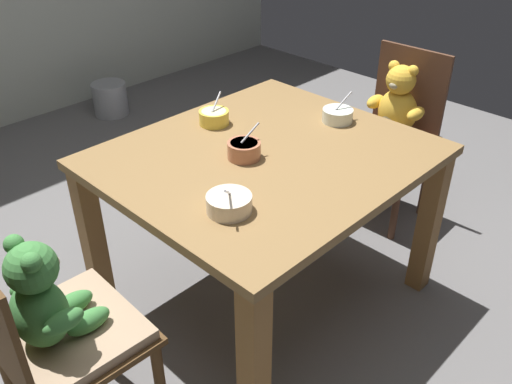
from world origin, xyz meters
name	(u,v)px	position (x,y,z in m)	size (l,w,h in m)	color
ground_plane	(264,296)	(0.00, 0.00, -0.02)	(5.20, 5.20, 0.04)	slate
dining_table	(265,178)	(0.00, 0.00, 0.60)	(1.17, 1.02, 0.71)	olive
teddy_chair_near_right	(395,116)	(0.94, 0.00, 0.55)	(0.37, 0.43, 0.87)	#533424
teddy_chair_near_left	(52,322)	(-0.94, -0.06, 0.54)	(0.41, 0.43, 0.86)	#4F341A
porridge_bowl_terracotta_center	(244,150)	(-0.08, 0.03, 0.74)	(0.13, 0.12, 0.13)	#B46D4E
porridge_bowl_yellow_far_center	(214,117)	(0.03, 0.33, 0.74)	(0.13, 0.12, 0.12)	yellow
porridge_bowl_white_near_right	(338,115)	(0.41, -0.02, 0.74)	(0.14, 0.13, 0.12)	silver
porridge_bowl_cream_near_left	(229,203)	(-0.36, -0.19, 0.74)	(0.15, 0.15, 0.13)	beige
metal_pail	(110,99)	(0.61, 2.15, 0.12)	(0.25, 0.25, 0.24)	#93969B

